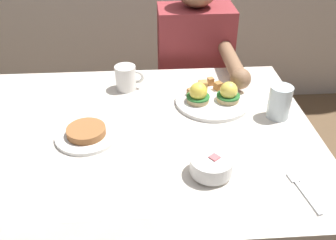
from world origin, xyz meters
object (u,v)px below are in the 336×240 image
dining_table (134,157)px  side_plate (87,134)px  water_glass_near (279,104)px  eggs_benedict_plate (213,97)px  fruit_bowl (211,166)px  coffee_mug (126,77)px  fork (302,190)px  diner_person (195,72)px

dining_table → side_plate: side_plate is taller
water_glass_near → eggs_benedict_plate: bearing=153.4°
fruit_bowl → water_glass_near: (0.28, 0.28, 0.02)m
dining_table → coffee_mug: 0.33m
fruit_bowl → side_plate: size_ratio=0.60×
eggs_benedict_plate → dining_table: bearing=-150.9°
fork → side_plate: 0.66m
dining_table → fork: fork is taller
fruit_bowl → side_plate: (-0.37, 0.20, -0.02)m
fruit_bowl → water_glass_near: size_ratio=1.03×
fork → water_glass_near: size_ratio=1.34×
dining_table → water_glass_near: water_glass_near is taller
eggs_benedict_plate → diner_person: (-0.00, 0.44, -0.11)m
fruit_bowl → diner_person: 0.83m
dining_table → fruit_bowl: size_ratio=10.00×
fruit_bowl → diner_person: size_ratio=0.11×
dining_table → coffee_mug: coffee_mug is taller
water_glass_near → fork: bearing=-97.1°
diner_person → water_glass_near: bearing=-68.8°
coffee_mug → side_plate: 0.34m
water_glass_near → fruit_bowl: bearing=-135.0°
dining_table → coffee_mug: (-0.03, 0.29, 0.16)m
coffee_mug → fork: 0.77m
eggs_benedict_plate → water_glass_near: water_glass_near is taller
coffee_mug → water_glass_near: 0.57m
fruit_bowl → diner_person: bearing=85.4°
coffee_mug → water_glass_near: water_glass_near is taller
coffee_mug → diner_person: (0.31, 0.31, -0.14)m
coffee_mug → fork: (0.48, -0.60, -0.05)m
eggs_benedict_plate → side_plate: bearing=-157.2°
diner_person → side_plate: bearing=-124.8°
coffee_mug → side_plate: coffee_mug is taller
fork → diner_person: bearing=100.4°
fruit_bowl → coffee_mug: 0.57m
fork → water_glass_near: water_glass_near is taller
dining_table → water_glass_near: 0.53m
coffee_mug → water_glass_near: (0.52, -0.24, -0.00)m
coffee_mug → eggs_benedict_plate: bearing=-22.5°
water_glass_near → diner_person: diner_person is taller
side_plate → diner_person: 0.77m
eggs_benedict_plate → coffee_mug: size_ratio=2.42×
fork → fruit_bowl: bearing=160.5°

